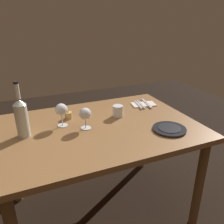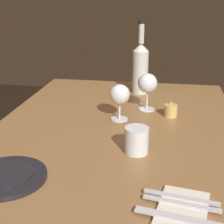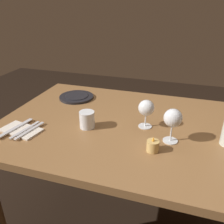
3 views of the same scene
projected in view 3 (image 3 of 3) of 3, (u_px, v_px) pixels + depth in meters
The scene contains 10 objects.
dining_table at pixel (128, 139), 1.24m from camera, with size 1.30×0.90×0.74m.
wine_glass_left at pixel (173, 119), 1.02m from camera, with size 0.08×0.08×0.16m.
wine_glass_right at pixel (146, 108), 1.14m from camera, with size 0.08×0.08×0.14m.
water_tumbler at pixel (87, 120), 1.16m from camera, with size 0.07×0.07×0.08m.
votive_candle at pixel (153, 146), 0.99m from camera, with size 0.05×0.05×0.07m.
dinner_plate at pixel (76, 97), 1.51m from camera, with size 0.21×0.21×0.02m.
folded_napkin at pixel (21, 130), 1.14m from camera, with size 0.21×0.14×0.01m.
fork_inner at pixel (25, 130), 1.13m from camera, with size 0.05×0.18×0.00m.
fork_outer at pixel (30, 130), 1.13m from camera, with size 0.05×0.18×0.00m.
table_knife at pixel (15, 128), 1.15m from camera, with size 0.06×0.21×0.00m.
Camera 3 is at (-0.24, 1.04, 1.32)m, focal length 38.50 mm.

